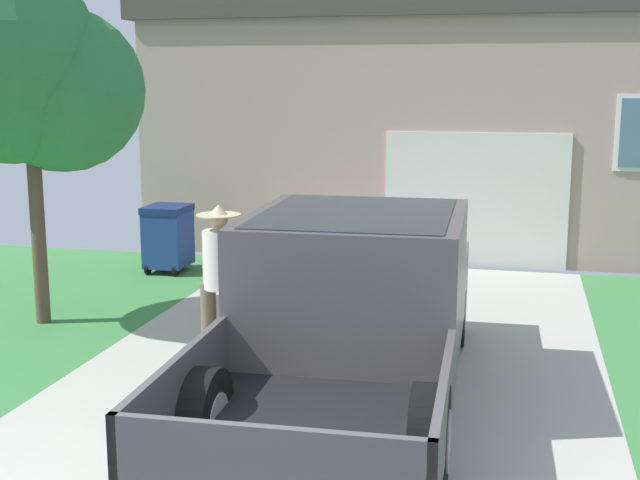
% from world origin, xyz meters
% --- Properties ---
extents(pickup_truck, '(2.21, 5.49, 1.68)m').
position_xyz_m(pickup_truck, '(0.24, 3.52, 0.77)').
color(pickup_truck, '#4E4B4D').
rests_on(pickup_truck, ground).
extents(person_with_hat, '(0.49, 0.45, 1.63)m').
position_xyz_m(person_with_hat, '(-1.28, 4.11, 0.89)').
color(person_with_hat, brown).
rests_on(person_with_hat, ground).
extents(handbag, '(0.29, 0.21, 0.39)m').
position_xyz_m(handbag, '(-1.23, 3.94, 0.12)').
color(handbag, tan).
rests_on(handbag, ground).
extents(house_with_garage, '(9.42, 6.34, 4.81)m').
position_xyz_m(house_with_garage, '(-0.01, 12.28, 2.43)').
color(house_with_garage, tan).
rests_on(house_with_garage, ground).
extents(front_yard_tree, '(2.64, 2.52, 4.30)m').
position_xyz_m(front_yard_tree, '(-3.93, 4.90, 2.95)').
color(front_yard_tree, brown).
rests_on(front_yard_tree, ground).
extents(wheeled_trash_bin, '(0.60, 0.72, 1.00)m').
position_xyz_m(wheeled_trash_bin, '(-3.45, 7.79, 0.55)').
color(wheeled_trash_bin, navy).
rests_on(wheeled_trash_bin, ground).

